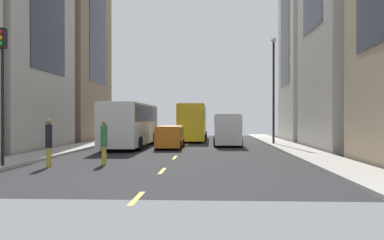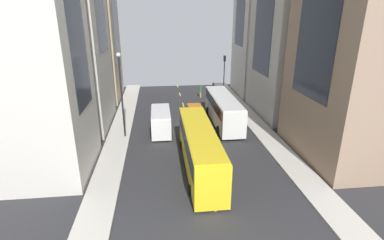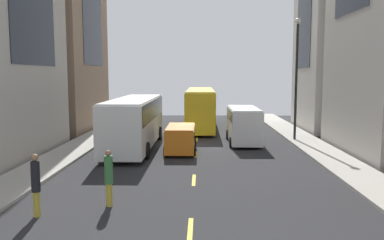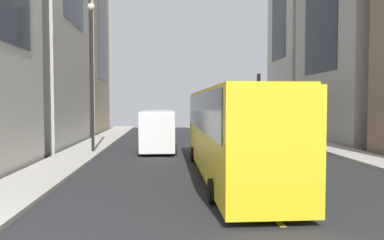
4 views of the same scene
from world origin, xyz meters
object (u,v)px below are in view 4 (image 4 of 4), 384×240
object	(u,v)px
city_bus_white	(265,118)
pedestrian_waiting_curb	(224,122)
pedestrian_crossing_near	(243,120)
delivery_van_white	(158,127)
streetcar_yellow	(230,126)
traffic_light_near_corner	(259,91)
car_orange_0	(218,131)

from	to	relation	value
city_bus_white	pedestrian_waiting_curb	bearing A→B (deg)	-85.15
pedestrian_crossing_near	delivery_van_white	bearing A→B (deg)	50.42
delivery_van_white	city_bus_white	bearing A→B (deg)	-164.16
city_bus_white	streetcar_yellow	bearing A→B (deg)	67.60
city_bus_white	traffic_light_near_corner	xyz separation A→B (m)	(-3.09, -13.77, 2.38)
delivery_van_white	car_orange_0	distance (m)	5.63
traffic_light_near_corner	city_bus_white	bearing A→B (deg)	77.36
streetcar_yellow	car_orange_0	bearing A→B (deg)	-95.82
car_orange_0	pedestrian_crossing_near	size ratio (longest dim) A/B	1.85
streetcar_yellow	city_bus_white	bearing A→B (deg)	-112.40
city_bus_white	traffic_light_near_corner	bearing A→B (deg)	-102.64
pedestrian_crossing_near	city_bus_white	bearing A→B (deg)	74.86
delivery_van_white	pedestrian_crossing_near	distance (m)	17.59
traffic_light_near_corner	streetcar_yellow	bearing A→B (deg)	72.99
car_orange_0	pedestrian_waiting_curb	world-z (taller)	pedestrian_waiting_curb
car_orange_0	city_bus_white	bearing A→B (deg)	156.17
delivery_van_white	pedestrian_crossing_near	bearing A→B (deg)	-119.84
streetcar_yellow	traffic_light_near_corner	size ratio (longest dim) A/B	2.09
streetcar_yellow	traffic_light_near_corner	bearing A→B (deg)	-107.01
delivery_van_white	pedestrian_crossing_near	world-z (taller)	delivery_van_white
pedestrian_crossing_near	pedestrian_waiting_curb	world-z (taller)	pedestrian_crossing_near
city_bus_white	traffic_light_near_corner	world-z (taller)	traffic_light_near_corner
pedestrian_waiting_curb	traffic_light_near_corner	bearing A→B (deg)	165.88
delivery_van_white	car_orange_0	bearing A→B (deg)	-141.12
pedestrian_waiting_curb	delivery_van_white	bearing A→B (deg)	27.39
car_orange_0	streetcar_yellow	bearing A→B (deg)	84.18
streetcar_yellow	pedestrian_crossing_near	distance (m)	24.39
delivery_van_white	car_orange_0	world-z (taller)	delivery_van_white
delivery_van_white	traffic_light_near_corner	distance (m)	19.32
delivery_van_white	pedestrian_waiting_curb	distance (m)	15.52
delivery_van_white	pedestrian_waiting_curb	xyz separation A→B (m)	(-6.50, -14.10, -0.37)
city_bus_white	car_orange_0	xyz separation A→B (m)	(3.15, -1.39, -1.02)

